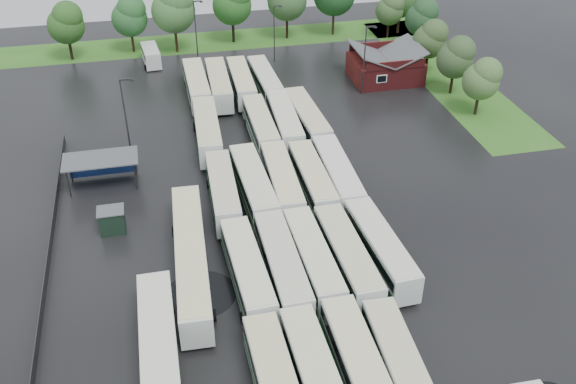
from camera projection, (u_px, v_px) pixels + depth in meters
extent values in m
plane|color=black|center=(296.00, 288.00, 58.49)|extent=(160.00, 160.00, 0.00)
cube|color=maroon|center=(385.00, 69.00, 96.76)|extent=(10.00, 8.00, 3.40)
cube|color=#4C4F51|center=(370.00, 54.00, 94.86)|extent=(5.07, 8.60, 2.19)
cube|color=#4C4F51|center=(402.00, 51.00, 95.78)|extent=(5.07, 8.60, 2.19)
cube|color=maroon|center=(396.00, 65.00, 92.29)|extent=(9.00, 0.20, 1.20)
cube|color=silver|center=(382.00, 79.00, 92.93)|extent=(1.60, 0.12, 1.20)
cylinder|color=#2D2D30|center=(68.00, 184.00, 69.98)|extent=(0.16, 0.16, 3.40)
cylinder|color=#2D2D30|center=(136.00, 176.00, 71.31)|extent=(0.16, 0.16, 3.40)
cylinder|color=#2D2D30|center=(70.00, 169.00, 72.59)|extent=(0.16, 0.16, 3.40)
cylinder|color=#2D2D30|center=(135.00, 162.00, 73.91)|extent=(0.16, 0.16, 3.40)
cube|color=#4C4F51|center=(100.00, 159.00, 70.95)|extent=(8.20, 4.20, 0.15)
cube|color=navy|center=(103.00, 165.00, 73.55)|extent=(7.60, 0.08, 2.60)
cube|color=black|center=(112.00, 221.00, 65.06)|extent=(2.50, 2.00, 2.50)
cube|color=#4C4F51|center=(110.00, 210.00, 64.34)|extent=(2.70, 2.20, 0.12)
cube|color=#346F1E|center=(221.00, 41.00, 111.53)|extent=(80.00, 10.00, 0.01)
cube|color=#346F1E|center=(445.00, 74.00, 99.53)|extent=(10.00, 50.00, 0.01)
cube|color=#2D2D30|center=(48.00, 263.00, 60.58)|extent=(0.10, 50.00, 1.20)
cube|color=beige|center=(277.00, 376.00, 45.61)|extent=(2.78, 12.59, 0.13)
cylinder|color=black|center=(267.00, 362.00, 50.64)|extent=(2.75, 1.04, 1.04)
cube|color=silver|center=(317.00, 380.00, 47.26)|extent=(2.90, 12.92, 2.95)
cube|color=black|center=(317.00, 375.00, 46.93)|extent=(2.96, 12.40, 0.94)
cube|color=beige|center=(317.00, 366.00, 46.41)|extent=(2.79, 12.53, 0.13)
cylinder|color=black|center=(303.00, 353.00, 51.42)|extent=(2.74, 1.03, 1.03)
cube|color=silver|center=(361.00, 371.00, 47.94)|extent=(2.81, 13.20, 3.02)
cube|color=black|center=(361.00, 365.00, 47.60)|extent=(2.87, 12.67, 0.97)
cube|color=#175225|center=(360.00, 377.00, 48.30)|extent=(2.86, 12.93, 0.66)
cube|color=#F6EAB1|center=(362.00, 356.00, 47.07)|extent=(2.70, 12.80, 0.13)
cylinder|color=black|center=(343.00, 344.00, 52.20)|extent=(2.80, 1.05, 1.05)
cube|color=silver|center=(401.00, 370.00, 48.06)|extent=(3.22, 12.79, 2.91)
cube|color=black|center=(402.00, 365.00, 47.74)|extent=(3.26, 12.29, 0.93)
cube|color=#10491E|center=(400.00, 376.00, 48.41)|extent=(3.26, 12.54, 0.64)
cube|color=beige|center=(403.00, 357.00, 47.23)|extent=(3.10, 12.41, 0.13)
cylinder|color=black|center=(381.00, 344.00, 52.16)|extent=(2.70, 1.01, 1.01)
cube|color=silver|center=(247.00, 272.00, 57.44)|extent=(3.14, 12.94, 2.95)
cube|color=black|center=(247.00, 267.00, 57.11)|extent=(3.18, 12.43, 0.94)
cube|color=#23512C|center=(248.00, 277.00, 57.79)|extent=(3.18, 12.69, 0.65)
cube|color=#F5ECC3|center=(247.00, 258.00, 56.59)|extent=(3.01, 12.55, 0.13)
cylinder|color=black|center=(256.00, 315.00, 54.91)|extent=(2.73, 1.03, 1.03)
cylinder|color=black|center=(241.00, 256.00, 61.59)|extent=(2.73, 1.03, 1.03)
cube|color=silver|center=(282.00, 266.00, 58.02)|extent=(2.78, 13.25, 3.04)
cube|color=black|center=(282.00, 261.00, 57.69)|extent=(2.85, 12.72, 0.97)
cube|color=#1D4C26|center=(282.00, 271.00, 58.39)|extent=(2.83, 12.98, 0.67)
cube|color=beige|center=(282.00, 252.00, 57.15)|extent=(2.67, 12.85, 0.13)
cylinder|color=black|center=(293.00, 310.00, 55.42)|extent=(2.81, 1.06, 1.06)
cylinder|color=black|center=(273.00, 250.00, 62.31)|extent=(2.81, 1.06, 1.06)
cube|color=silver|center=(313.00, 260.00, 58.84)|extent=(2.89, 12.90, 2.95)
cube|color=black|center=(313.00, 255.00, 58.51)|extent=(2.94, 12.39, 0.94)
cube|color=#12511B|center=(313.00, 265.00, 59.20)|extent=(2.94, 12.64, 0.65)
cube|color=#F1EBC1|center=(313.00, 247.00, 58.00)|extent=(2.77, 12.51, 0.13)
cylinder|color=black|center=(324.00, 302.00, 56.31)|extent=(2.73, 1.03, 1.03)
cylinder|color=black|center=(302.00, 245.00, 63.00)|extent=(2.73, 1.03, 1.03)
cube|color=silver|center=(347.00, 257.00, 59.07)|extent=(2.98, 13.11, 2.99)
cube|color=black|center=(347.00, 252.00, 58.74)|extent=(3.04, 12.59, 0.96)
cube|color=#1D582A|center=(347.00, 263.00, 59.43)|extent=(3.03, 12.85, 0.66)
cube|color=beige|center=(348.00, 244.00, 58.21)|extent=(2.86, 12.72, 0.13)
cylinder|color=black|center=(360.00, 300.00, 56.50)|extent=(2.78, 1.04, 1.04)
cylinder|color=black|center=(334.00, 243.00, 63.29)|extent=(2.78, 1.04, 1.04)
cube|color=silver|center=(380.00, 248.00, 60.22)|extent=(3.34, 13.02, 2.96)
cube|color=black|center=(380.00, 243.00, 59.90)|extent=(3.37, 12.50, 0.95)
cube|color=#13491C|center=(379.00, 254.00, 60.58)|extent=(3.38, 12.76, 0.65)
cube|color=white|center=(381.00, 235.00, 59.38)|extent=(3.21, 12.62, 0.13)
cylinder|color=black|center=(394.00, 289.00, 57.68)|extent=(2.74, 1.03, 1.03)
cylinder|color=black|center=(365.00, 235.00, 64.40)|extent=(2.74, 1.03, 1.03)
cube|color=silver|center=(223.00, 191.00, 68.36)|extent=(3.08, 12.76, 2.91)
cube|color=black|center=(223.00, 187.00, 68.04)|extent=(3.13, 12.26, 0.93)
cube|color=#165724|center=(223.00, 196.00, 68.71)|extent=(3.12, 12.51, 0.64)
cube|color=beige|center=(222.00, 180.00, 67.53)|extent=(2.96, 12.38, 0.13)
cylinder|color=black|center=(229.00, 224.00, 65.86)|extent=(2.69, 1.01, 1.01)
cylinder|color=black|center=(219.00, 183.00, 72.46)|extent=(2.69, 1.01, 1.01)
cube|color=silver|center=(254.00, 186.00, 69.08)|extent=(3.20, 13.44, 3.06)
cube|color=black|center=(253.00, 181.00, 68.75)|extent=(3.25, 12.91, 0.98)
cube|color=#185521|center=(254.00, 191.00, 69.46)|extent=(3.25, 13.18, 0.67)
cube|color=#E9E4C6|center=(253.00, 173.00, 68.21)|extent=(3.08, 13.04, 0.13)
cylinder|color=black|center=(261.00, 220.00, 66.45)|extent=(2.84, 1.07, 1.07)
cylinder|color=black|center=(247.00, 177.00, 73.41)|extent=(2.84, 1.07, 1.07)
cube|color=silver|center=(282.00, 182.00, 69.83)|extent=(3.19, 13.15, 2.99)
cube|color=black|center=(282.00, 177.00, 69.50)|extent=(3.24, 12.63, 0.96)
cube|color=#1E4F29|center=(282.00, 187.00, 70.19)|extent=(3.24, 12.89, 0.66)
cube|color=#F6F0AD|center=(282.00, 170.00, 68.97)|extent=(3.07, 12.76, 0.13)
cylinder|color=black|center=(290.00, 215.00, 67.26)|extent=(2.78, 1.05, 1.05)
cylinder|color=black|center=(274.00, 174.00, 74.05)|extent=(2.78, 1.05, 1.05)
cube|color=silver|center=(312.00, 180.00, 70.25)|extent=(2.73, 12.77, 2.92)
cube|color=black|center=(312.00, 175.00, 69.93)|extent=(2.79, 12.26, 0.94)
cube|color=#14521C|center=(312.00, 185.00, 70.60)|extent=(2.79, 12.52, 0.64)
cube|color=#F1EAAD|center=(312.00, 168.00, 69.41)|extent=(2.63, 12.39, 0.13)
cylinder|color=black|center=(322.00, 212.00, 67.74)|extent=(2.71, 1.02, 1.02)
cylinder|color=black|center=(303.00, 172.00, 74.37)|extent=(2.71, 1.02, 1.02)
cube|color=silver|center=(337.00, 175.00, 70.89)|extent=(3.12, 13.36, 3.05)
cube|color=black|center=(337.00, 171.00, 70.56)|extent=(3.17, 12.83, 0.97)
cube|color=#1F4A24|center=(337.00, 180.00, 71.26)|extent=(3.17, 13.09, 0.67)
cube|color=white|center=(338.00, 163.00, 70.02)|extent=(3.00, 12.96, 0.13)
cylinder|color=black|center=(348.00, 208.00, 68.28)|extent=(2.82, 1.06, 1.06)
cylinder|color=black|center=(326.00, 168.00, 75.19)|extent=(2.82, 1.06, 1.06)
cube|color=silver|center=(207.00, 131.00, 79.55)|extent=(3.38, 13.52, 3.07)
cube|color=black|center=(207.00, 126.00, 79.21)|extent=(3.43, 12.98, 0.98)
cube|color=#164F24|center=(208.00, 136.00, 79.92)|extent=(3.43, 13.25, 0.68)
cube|color=beige|center=(206.00, 119.00, 78.67)|extent=(3.25, 13.11, 0.13)
cylinder|color=black|center=(212.00, 159.00, 76.91)|extent=(2.85, 1.07, 1.07)
cylinder|color=black|center=(204.00, 126.00, 83.88)|extent=(2.85, 1.07, 1.07)
cube|color=silver|center=(261.00, 126.00, 80.79)|extent=(2.71, 12.73, 2.91)
cube|color=black|center=(260.00, 122.00, 80.47)|extent=(2.77, 12.22, 0.93)
cube|color=#245B2D|center=(261.00, 131.00, 81.15)|extent=(2.76, 12.47, 0.64)
cube|color=beige|center=(260.00, 115.00, 79.96)|extent=(2.61, 12.34, 0.13)
cylinder|color=black|center=(267.00, 152.00, 78.29)|extent=(2.70, 1.02, 1.02)
cylinder|color=black|center=(255.00, 122.00, 84.91)|extent=(2.70, 1.02, 1.02)
cube|color=silver|center=(285.00, 122.00, 81.49)|extent=(3.35, 13.37, 3.04)
cube|color=black|center=(285.00, 118.00, 81.15)|extent=(3.39, 12.84, 0.97)
cube|color=#1C4926|center=(285.00, 127.00, 81.86)|extent=(3.39, 13.10, 0.67)
cube|color=#F0E9CA|center=(285.00, 111.00, 80.62)|extent=(3.22, 12.96, 0.13)
cylinder|color=black|center=(292.00, 149.00, 78.88)|extent=(2.82, 1.06, 1.06)
cylinder|color=black|center=(278.00, 118.00, 85.77)|extent=(2.82, 1.06, 1.06)
cube|color=silver|center=(307.00, 119.00, 82.20)|extent=(3.28, 13.40, 3.05)
cube|color=black|center=(307.00, 115.00, 81.86)|extent=(3.33, 12.87, 0.98)
cube|color=#145223|center=(307.00, 124.00, 82.57)|extent=(3.33, 13.14, 0.67)
cube|color=beige|center=(307.00, 108.00, 81.32)|extent=(3.15, 13.00, 0.13)
cylinder|color=black|center=(315.00, 145.00, 79.58)|extent=(2.83, 1.06, 1.06)
cylinder|color=black|center=(299.00, 115.00, 86.50)|extent=(2.83, 1.06, 1.06)
cube|color=silver|center=(197.00, 85.00, 90.99)|extent=(2.75, 13.18, 3.02)
cube|color=black|center=(196.00, 81.00, 90.66)|extent=(2.81, 12.66, 0.97)
cube|color=#24562B|center=(197.00, 90.00, 91.36)|extent=(2.80, 12.92, 0.66)
cube|color=beige|center=(196.00, 75.00, 90.12)|extent=(2.64, 12.79, 0.13)
cylinder|color=black|center=(201.00, 108.00, 88.39)|extent=(2.80, 1.05, 1.05)
cylinder|color=black|center=(195.00, 83.00, 95.25)|extent=(2.80, 1.05, 1.05)
cube|color=silver|center=(219.00, 85.00, 91.18)|extent=(3.19, 13.29, 3.03)
cube|color=black|center=(219.00, 81.00, 90.85)|extent=(3.24, 12.76, 0.97)
cube|color=#13491B|center=(219.00, 89.00, 91.55)|extent=(3.24, 13.03, 0.67)
cube|color=beige|center=(218.00, 74.00, 90.31)|extent=(3.07, 12.89, 0.13)
cylinder|color=black|center=(224.00, 107.00, 88.58)|extent=(2.81, 1.06, 1.06)
cylinder|color=black|center=(216.00, 83.00, 95.45)|extent=(2.81, 1.06, 1.06)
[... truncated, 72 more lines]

